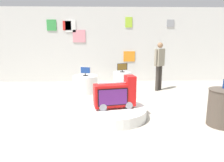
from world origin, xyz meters
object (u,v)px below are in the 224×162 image
Objects in this scene: tv_on_left_rear at (85,71)px; tv_on_center_rear at (122,67)px; display_pedestal_left_rear at (86,84)px; side_table_round at (223,107)px; bottle_on_side_table at (224,83)px; main_display_pedestal at (114,113)px; display_pedestal_center_rear at (122,80)px; shopper_browsing_near_truck at (159,63)px; novelty_firetruck_tv at (115,95)px.

tv_on_center_rear is at bearing 28.74° from tv_on_left_rear.
side_table_round reaches higher than display_pedestal_left_rear.
bottle_on_side_table is (3.42, -2.91, 0.16)m from tv_on_left_rear.
bottle_on_side_table reaches higher than main_display_pedestal.
tv_on_center_rear reaches higher than side_table_round.
display_pedestal_center_rear reaches higher than main_display_pedestal.
shopper_browsing_near_truck is at bearing 4.61° from display_pedestal_left_rear.
main_display_pedestal is at bearing 172.58° from novelty_firetruck_tv.
side_table_round reaches higher than display_pedestal_center_rear.
tv_on_left_rear is 1.59m from tv_on_center_rear.
display_pedestal_left_rear is at bearing -151.30° from display_pedestal_center_rear.
novelty_firetruck_tv is 2.69m from display_pedestal_left_rear.
bottle_on_side_table reaches higher than novelty_firetruck_tv.
side_table_round is at bearing -62.52° from tv_on_center_rear.
novelty_firetruck_tv is 1.19× the size of display_pedestal_left_rear.
tv_on_left_rear is (-0.94, 2.49, 0.66)m from main_display_pedestal.
display_pedestal_center_rear is at bearing 28.84° from tv_on_left_rear.
side_table_round is (1.98, -3.80, -0.37)m from tv_on_center_rear.
display_pedestal_left_rear is at bearing 111.18° from novelty_firetruck_tv.
tv_on_left_rear is at bearing -151.26° from tv_on_center_rear.
tv_on_left_rear is 2.76m from shopper_browsing_near_truck.
bottle_on_side_table is (0.04, 0.13, 0.53)m from side_table_round.
tv_on_center_rear is at bearing 82.50° from novelty_firetruck_tv.
display_pedestal_center_rear is 4.25m from bottle_on_side_table.
shopper_browsing_near_truck reaches higher than novelty_firetruck_tv.
tv_on_left_rear is 4.49m from bottle_on_side_table.
side_table_round is at bearing -12.68° from main_display_pedestal.
main_display_pedestal is 1.89× the size of side_table_round.
display_pedestal_center_rear is at bearing 118.76° from bottle_on_side_table.
tv_on_center_rear is at bearing 118.80° from bottle_on_side_table.
novelty_firetruck_tv is at bearing -68.81° from tv_on_left_rear.
main_display_pedestal is 3.35m from tv_on_center_rear.
novelty_firetruck_tv reaches higher than tv_on_left_rear.
tv_on_center_rear is at bearing -108.80° from display_pedestal_center_rear.
main_display_pedestal is at bearing -69.23° from display_pedestal_left_rear.
novelty_firetruck_tv is 2.51m from bottle_on_side_table.
main_display_pedestal is 2.74m from tv_on_left_rear.
shopper_browsing_near_truck is (-0.64, 3.26, 0.63)m from side_table_round.
display_pedestal_left_rear is 1.06× the size of side_table_round.
side_table_round reaches higher than main_display_pedestal.
tv_on_center_rear reaches higher than tv_on_left_rear.
main_display_pedestal is 4.26× the size of tv_on_left_rear.
shopper_browsing_near_truck is (1.34, -0.54, 0.26)m from tv_on_center_rear.
display_pedestal_left_rear is at bearing 105.06° from tv_on_left_rear.
novelty_firetruck_tv is at bearing -68.82° from display_pedestal_left_rear.
shopper_browsing_near_truck is (2.73, 0.22, 0.27)m from tv_on_left_rear.
main_display_pedestal is at bearing 167.32° from side_table_round.
display_pedestal_left_rear is at bearing 139.54° from bottle_on_side_table.
display_pedestal_center_rear is at bearing 157.86° from shopper_browsing_near_truck.
tv_on_center_rear reaches higher than main_display_pedestal.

